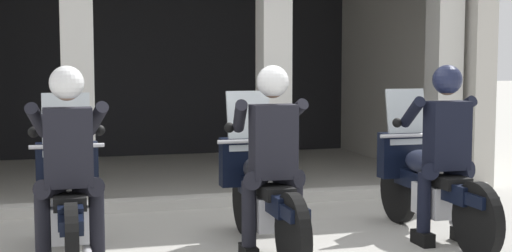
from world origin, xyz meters
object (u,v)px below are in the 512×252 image
object	(u,v)px
motorcycle_center	(262,192)
police_officer_left	(68,151)
police_officer_center	(272,145)
motorcycle_left	(69,201)
motorcycle_right	(428,182)
police_officer_right	(445,139)

from	to	relation	value
motorcycle_center	police_officer_left	bearing A→B (deg)	179.90
police_officer_center	motorcycle_left	bearing A→B (deg)	159.86
police_officer_left	motorcycle_right	world-z (taller)	police_officer_left
motorcycle_right	police_officer_right	bearing A→B (deg)	-90.75
motorcycle_center	police_officer_center	distance (m)	0.52
police_officer_left	police_officer_center	distance (m)	1.60
police_officer_center	motorcycle_right	world-z (taller)	police_officer_center
police_officer_center	motorcycle_right	xyz separation A→B (m)	(1.60, 0.33, -0.44)
motorcycle_left	motorcycle_right	size ratio (longest dim) A/B	1.00
motorcycle_right	police_officer_left	bearing A→B (deg)	-175.56
motorcycle_left	police_officer_left	distance (m)	0.52
motorcycle_center	police_officer_right	distance (m)	1.68
motorcycle_center	police_officer_center	bearing A→B (deg)	-98.56
motorcycle_right	motorcycle_center	bearing A→B (deg)	-178.88
motorcycle_left	police_officer_right	distance (m)	3.25
police_officer_center	police_officer_right	bearing A→B (deg)	-6.69
motorcycle_right	motorcycle_left	bearing A→B (deg)	179.38
motorcycle_left	police_officer_left	size ratio (longest dim) A/B	1.29
motorcycle_right	police_officer_center	bearing A→B (deg)	-168.91
motorcycle_left	motorcycle_right	world-z (taller)	same
police_officer_right	motorcycle_left	bearing A→B (deg)	174.33
police_officer_center	police_officer_right	world-z (taller)	same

